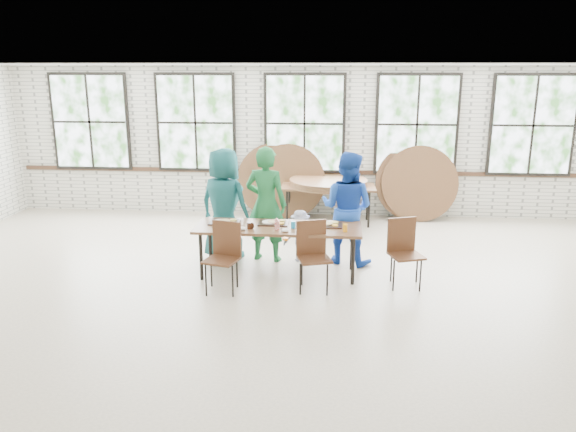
# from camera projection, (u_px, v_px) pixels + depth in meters

# --- Properties ---
(room) EXTENTS (12.00, 12.00, 12.00)m
(room) POSITION_uv_depth(u_px,v_px,m) (305.00, 126.00, 11.16)
(room) COLOR beige
(room) RESTS_ON ground
(dining_table) EXTENTS (2.41, 0.83, 0.74)m
(dining_table) POSITION_uv_depth(u_px,v_px,m) (278.00, 230.00, 8.12)
(dining_table) COLOR brown
(dining_table) RESTS_ON ground
(chair_near_left) EXTENTS (0.51, 0.50, 0.95)m
(chair_near_left) POSITION_uv_depth(u_px,v_px,m) (224.00, 251.00, 7.62)
(chair_near_left) COLOR #502E1A
(chair_near_left) RESTS_ON ground
(chair_near_right) EXTENTS (0.52, 0.51, 0.95)m
(chair_near_right) POSITION_uv_depth(u_px,v_px,m) (313.00, 249.00, 7.67)
(chair_near_right) COLOR #502E1A
(chair_near_right) RESTS_ON ground
(chair_spare) EXTENTS (0.53, 0.52, 0.95)m
(chair_spare) POSITION_uv_depth(u_px,v_px,m) (404.00, 246.00, 7.80)
(chair_spare) COLOR #502E1A
(chair_spare) RESTS_ON ground
(adult_teal) EXTENTS (1.02, 0.85, 1.77)m
(adult_teal) POSITION_uv_depth(u_px,v_px,m) (224.00, 204.00, 8.77)
(adult_teal) COLOR #19555F
(adult_teal) RESTS_ON ground
(adult_green) EXTENTS (0.74, 0.56, 1.81)m
(adult_green) POSITION_uv_depth(u_px,v_px,m) (266.00, 204.00, 8.71)
(adult_green) COLOR #1B6632
(adult_green) RESTS_ON ground
(toddler) EXTENTS (0.59, 0.44, 0.82)m
(toddler) POSITION_uv_depth(u_px,v_px,m) (300.00, 236.00, 8.80)
(toddler) COLOR #13183D
(toddler) RESTS_ON ground
(adult_blue) EXTENTS (1.04, 0.94, 1.74)m
(adult_blue) POSITION_uv_depth(u_px,v_px,m) (347.00, 208.00, 8.62)
(adult_blue) COLOR #1844AD
(adult_blue) RESTS_ON ground
(storage_table) EXTENTS (1.81, 0.77, 0.74)m
(storage_table) POSITION_uv_depth(u_px,v_px,m) (328.00, 189.00, 10.86)
(storage_table) COLOR brown
(storage_table) RESTS_ON ground
(tabletop_clutter) EXTENTS (2.02, 0.63, 0.11)m
(tabletop_clutter) POSITION_uv_depth(u_px,v_px,m) (282.00, 225.00, 8.08)
(tabletop_clutter) COLOR black
(tabletop_clutter) RESTS_ON dining_table
(round_tops_stacked) EXTENTS (1.50, 1.50, 0.13)m
(round_tops_stacked) POSITION_uv_depth(u_px,v_px,m) (328.00, 183.00, 10.83)
(round_tops_stacked) COLOR brown
(round_tops_stacked) RESTS_ON storage_table
(round_tops_leaning) EXTENTS (4.40, 0.45, 1.49)m
(round_tops_leaning) POSITION_uv_depth(u_px,v_px,m) (348.00, 182.00, 11.19)
(round_tops_leaning) COLOR brown
(round_tops_leaning) RESTS_ON ground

